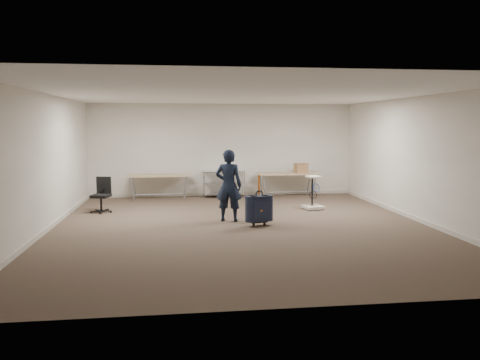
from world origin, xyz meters
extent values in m
plane|color=#47352B|center=(0.00, 0.00, 0.00)|extent=(9.00, 9.00, 0.00)
plane|color=beige|center=(0.00, 4.50, 1.40)|extent=(8.00, 0.00, 8.00)
plane|color=beige|center=(0.00, -4.50, 1.40)|extent=(8.00, 0.00, 8.00)
plane|color=beige|center=(-4.00, 0.00, 1.40)|extent=(0.00, 9.00, 9.00)
plane|color=beige|center=(4.00, 0.00, 1.40)|extent=(0.00, 9.00, 9.00)
plane|color=white|center=(0.00, 0.00, 2.80)|extent=(8.00, 8.00, 0.00)
cube|color=beige|center=(0.00, 4.49, 0.05)|extent=(8.00, 0.02, 0.10)
cube|color=beige|center=(-3.99, 0.00, 0.05)|extent=(0.02, 9.00, 0.10)
cube|color=beige|center=(3.99, 0.00, 0.05)|extent=(0.02, 9.00, 0.10)
cube|color=tan|center=(-1.90, 3.95, 0.71)|extent=(1.80, 0.75, 0.03)
cylinder|color=gray|center=(-1.90, 3.95, 0.15)|extent=(1.50, 0.02, 0.02)
cylinder|color=gray|center=(-2.65, 3.65, 0.35)|extent=(0.13, 0.04, 0.69)
cylinder|color=gray|center=(-1.15, 3.65, 0.35)|extent=(0.13, 0.04, 0.69)
cylinder|color=gray|center=(-2.65, 4.25, 0.35)|extent=(0.13, 0.04, 0.69)
cylinder|color=gray|center=(-1.15, 4.25, 0.35)|extent=(0.13, 0.04, 0.69)
cube|color=tan|center=(1.90, 3.95, 0.71)|extent=(1.80, 0.75, 0.03)
cylinder|color=gray|center=(1.90, 3.95, 0.15)|extent=(1.50, 0.02, 0.02)
cylinder|color=gray|center=(1.15, 3.65, 0.35)|extent=(0.13, 0.04, 0.69)
cylinder|color=gray|center=(2.65, 3.65, 0.35)|extent=(0.13, 0.04, 0.69)
cylinder|color=gray|center=(1.15, 4.25, 0.35)|extent=(0.13, 0.04, 0.69)
cylinder|color=gray|center=(2.65, 4.25, 0.35)|extent=(0.13, 0.04, 0.69)
cylinder|color=silver|center=(-0.60, 3.98, 0.40)|extent=(0.02, 0.02, 0.80)
cylinder|color=silver|center=(0.60, 3.98, 0.40)|extent=(0.02, 0.02, 0.80)
cylinder|color=silver|center=(-0.60, 4.42, 0.40)|extent=(0.02, 0.02, 0.80)
cylinder|color=silver|center=(0.60, 4.42, 0.40)|extent=(0.02, 0.02, 0.80)
cube|color=silver|center=(0.00, 4.20, 0.10)|extent=(1.20, 0.45, 0.02)
cube|color=silver|center=(0.00, 4.20, 0.45)|extent=(1.20, 0.45, 0.02)
cube|color=silver|center=(0.00, 4.20, 0.78)|extent=(1.20, 0.45, 0.01)
imported|color=black|center=(-0.22, 0.63, 0.81)|extent=(0.67, 0.53, 1.62)
cube|color=black|center=(0.38, 0.04, 0.38)|extent=(0.44, 0.31, 0.55)
cube|color=black|center=(0.37, 0.06, 0.09)|extent=(0.39, 0.24, 0.03)
cylinder|color=black|center=(0.25, 0.02, 0.04)|extent=(0.04, 0.08, 0.07)
cylinder|color=black|center=(0.50, 0.07, 0.04)|extent=(0.04, 0.08, 0.07)
torus|color=black|center=(0.38, 0.04, 0.69)|extent=(0.17, 0.06, 0.17)
cube|color=orange|center=(0.37, 0.06, 0.89)|extent=(0.04, 0.01, 0.42)
cylinder|color=black|center=(-3.25, 2.08, 0.04)|extent=(0.53, 0.53, 0.08)
cylinder|color=black|center=(-3.25, 2.08, 0.22)|extent=(0.05, 0.05, 0.35)
cube|color=black|center=(-3.25, 2.08, 0.42)|extent=(0.50, 0.50, 0.07)
cube|color=black|center=(-3.20, 2.26, 0.66)|extent=(0.37, 0.15, 0.42)
cube|color=beige|center=(2.09, 1.85, 0.06)|extent=(0.56, 0.56, 0.07)
cylinder|color=black|center=(1.91, 1.66, 0.02)|extent=(0.06, 0.06, 0.04)
cylinder|color=black|center=(2.09, 1.89, 0.47)|extent=(0.05, 0.05, 0.75)
cube|color=beige|center=(2.09, 1.85, 0.84)|extent=(0.38, 0.35, 0.04)
torus|color=blue|center=(2.14, 1.77, 0.56)|extent=(0.26, 0.15, 0.23)
cube|color=olive|center=(2.34, 4.03, 0.87)|extent=(0.41, 0.34, 0.27)
camera|label=1|loc=(-1.29, -9.71, 2.16)|focal=35.00mm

